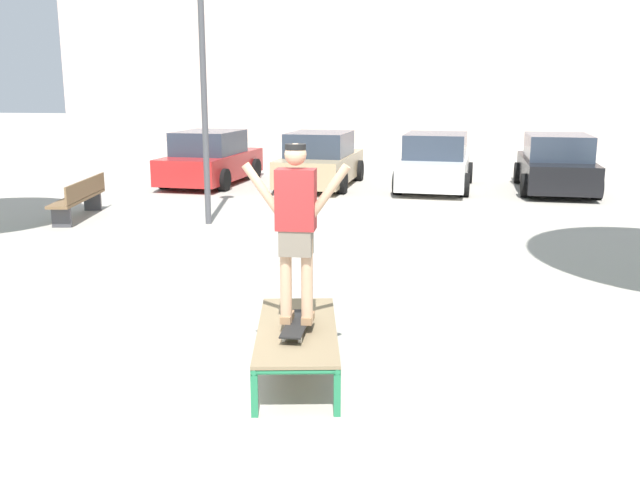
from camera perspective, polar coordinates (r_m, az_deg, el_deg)
The scene contains 11 objects.
ground_plane at distance 6.82m, azimuth -8.66°, elevation -11.37°, with size 120.00×120.00×0.00m, color #B2AA9E.
building_facade at distance 35.57m, azimuth 3.45°, elevation 17.79°, with size 29.55×4.00×11.95m, color beige.
skate_box at distance 6.78m, azimuth -1.90°, elevation -7.60°, with size 1.07×2.00×0.46m.
skateboard at distance 6.63m, azimuth -1.92°, elevation -6.94°, with size 0.22×0.80×0.09m.
skater at distance 6.37m, azimuth -1.98°, elevation 1.53°, with size 1.00×0.29×1.69m.
car_red at distance 20.04m, azimuth -8.95°, elevation 6.55°, with size 2.18×4.33×1.50m.
car_tan at distance 19.33m, azimuth 0.04°, elevation 6.49°, with size 2.15×4.31×1.50m.
car_white at distance 19.12m, azimuth 9.47°, elevation 6.25°, with size 2.20×4.34×1.50m.
car_black at distance 19.44m, azimuth 18.83°, elevation 5.85°, with size 2.10×4.29×1.50m.
park_bench at distance 15.45m, azimuth -19.14°, elevation 3.33°, with size 0.79×2.44×0.83m.
light_post at distance 14.06m, azimuth -9.71°, elevation 16.81°, with size 0.36×0.36×5.83m.
Camera 1 is at (1.91, -5.94, 2.76)m, focal length 38.92 mm.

